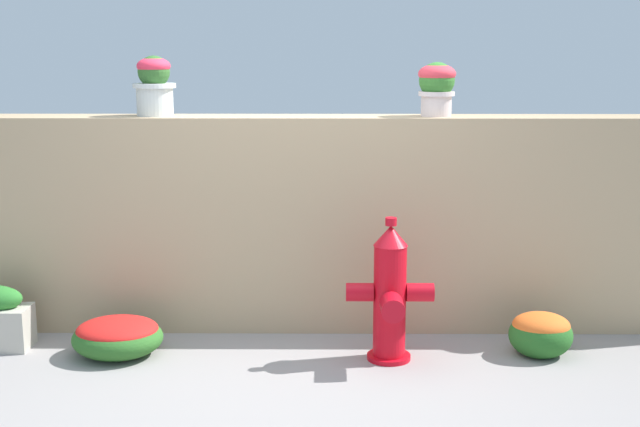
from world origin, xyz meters
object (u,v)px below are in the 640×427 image
at_px(fire_hydrant, 390,296).
at_px(flower_bush_right, 541,332).
at_px(flower_bush_left, 118,335).
at_px(potted_plant_1, 154,83).
at_px(potted_plant_2, 437,85).

bearing_deg(fire_hydrant, flower_bush_right, 5.44).
distance_m(fire_hydrant, flower_bush_left, 1.78).
xyz_separation_m(potted_plant_1, fire_hydrant, (1.58, -0.70, -1.30)).
relative_size(fire_hydrant, flower_bush_left, 1.58).
xyz_separation_m(fire_hydrant, flower_bush_left, (-1.76, 0.07, -0.29)).
distance_m(fire_hydrant, flower_bush_right, 1.03).
height_order(potted_plant_1, flower_bush_left, potted_plant_1).
height_order(fire_hydrant, flower_bush_right, fire_hydrant).
height_order(potted_plant_1, potted_plant_2, potted_plant_1).
bearing_deg(flower_bush_right, potted_plant_2, 137.52).
relative_size(potted_plant_1, potted_plant_2, 1.12).
bearing_deg(potted_plant_1, fire_hydrant, -23.75).
height_order(fire_hydrant, flower_bush_left, fire_hydrant).
distance_m(potted_plant_1, potted_plant_2, 1.93).
distance_m(potted_plant_1, flower_bush_right, 3.07).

